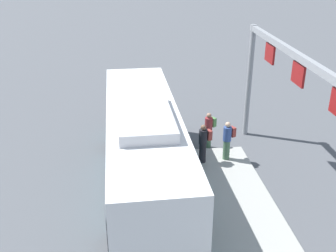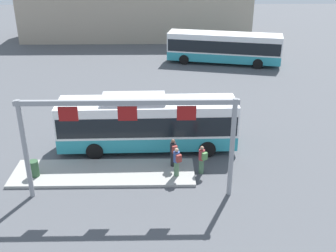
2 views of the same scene
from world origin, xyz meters
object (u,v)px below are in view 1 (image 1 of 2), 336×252
object	(u,v)px
person_waiting_near	(204,142)
person_waiting_mid	(228,139)
bus_main	(144,145)
person_boarding	(209,129)

from	to	relation	value
person_waiting_near	person_waiting_mid	size ratio (longest dim) A/B	1.00
bus_main	person_boarding	xyz separation A→B (m)	(3.04, -3.04, -0.92)
person_boarding	person_waiting_mid	bearing A→B (deg)	76.93
person_boarding	person_waiting_mid	distance (m)	1.49
bus_main	person_waiting_near	bearing A→B (deg)	-60.25
bus_main	person_boarding	bearing A→B (deg)	-46.09
person_waiting_near	person_boarding	bearing A→B (deg)	-128.18
bus_main	person_waiting_mid	xyz separation A→B (m)	(1.65, -3.53, -0.76)
person_boarding	person_waiting_near	bearing A→B (deg)	38.35
bus_main	person_waiting_mid	distance (m)	3.97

